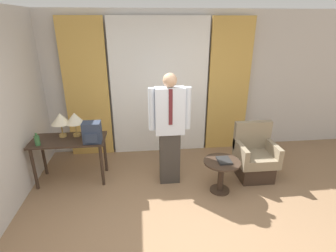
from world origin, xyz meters
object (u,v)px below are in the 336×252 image
table_lamp_left (60,119)px  book (224,160)px  desk (69,146)px  bottle_near_edge (37,140)px  person (170,126)px  table_lamp_right (75,119)px  backpack (92,133)px  side_table (221,171)px  armchair (255,158)px

table_lamp_left → book: 2.63m
desk → book: (2.38, -0.59, -0.09)m
bottle_near_edge → person: 2.00m
table_lamp_right → book: 2.43m
desk → backpack: (0.41, -0.16, 0.27)m
person → table_lamp_left: bearing=168.7°
table_lamp_left → backpack: bearing=-27.5°
desk → table_lamp_right: 0.44m
table_lamp_left → bottle_near_edge: bearing=-134.5°
table_lamp_left → table_lamp_right: (0.22, 0.00, 0.00)m
table_lamp_left → backpack: size_ratio=1.22×
table_lamp_right → side_table: 2.44m
table_lamp_left → side_table: (2.46, -0.70, -0.68)m
bottle_near_edge → table_lamp_right: bearing=30.1°
table_lamp_right → bottle_near_edge: 0.63m
armchair → side_table: bearing=-153.4°
armchair → book: size_ratio=3.90×
table_lamp_right → armchair: size_ratio=0.43×
table_lamp_right → book: (2.27, -0.70, -0.50)m
bottle_near_edge → side_table: bottle_near_edge is taller
person → side_table: size_ratio=3.25×
side_table → book: bearing=-8.1°
bottle_near_edge → backpack: (0.81, 0.03, 0.08)m
desk → table_lamp_right: bearing=46.3°
armchair → book: (-0.65, -0.34, 0.19)m
book → side_table: bearing=171.9°
person → book: person is taller
desk → table_lamp_right: size_ratio=2.89×
desk → armchair: (3.03, -0.24, -0.28)m
table_lamp_right → backpack: size_ratio=1.22×
desk → side_table: 2.44m
table_lamp_left → person: 1.74m
armchair → backpack: bearing=178.1°
person → side_table: bearing=-25.3°
table_lamp_right → side_table: (2.24, -0.70, -0.68)m
desk → table_lamp_left: size_ratio=2.89×
desk → backpack: bearing=-20.8°
desk → armchair: armchair is taller
table_lamp_left → bottle_near_edge: table_lamp_left is taller
table_lamp_left → book: size_ratio=1.66×
armchair → side_table: size_ratio=1.69×
bottle_near_edge → backpack: bearing=1.8°
side_table → book: 0.19m
table_lamp_left → side_table: table_lamp_left is taller
backpack → armchair: 2.68m
bottle_near_edge → person: (2.00, -0.05, 0.16)m
table_lamp_right → bottle_near_edge: size_ratio=2.04×
bottle_near_edge → side_table: 2.82m
bottle_near_edge → table_lamp_left: bearing=45.5°
bottle_near_edge → book: bearing=-8.3°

